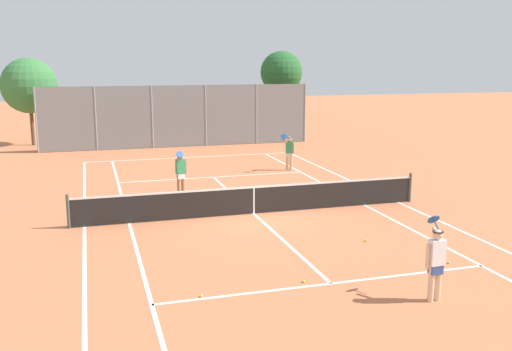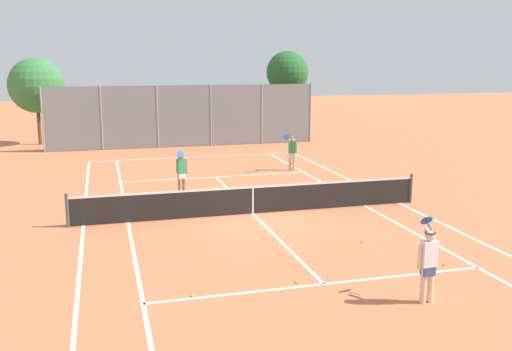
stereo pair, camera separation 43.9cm
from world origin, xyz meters
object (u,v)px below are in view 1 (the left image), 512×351
loose_tennis_ball_2 (201,296)px  loose_tennis_ball_5 (304,281)px  player_far_right (289,151)px  player_near_side (436,260)px  loose_tennis_ball_4 (198,202)px  player_far_left (181,171)px  tree_behind_left (29,87)px  loose_tennis_ball_3 (270,175)px  tree_behind_right (282,74)px  loose_tennis_ball_1 (366,240)px  tennis_net (254,199)px  loose_tennis_ball_0 (449,263)px

loose_tennis_ball_2 → loose_tennis_ball_5: size_ratio=1.00×
player_far_right → player_near_side: bearing=-97.8°
loose_tennis_ball_2 → loose_tennis_ball_5: 2.46m
loose_tennis_ball_4 → player_near_side: bearing=-71.8°
player_far_left → tree_behind_left: (-6.57, 15.49, 2.59)m
player_far_left → loose_tennis_ball_3: player_far_left is taller
tree_behind_left → player_far_right: bearing=-44.4°
loose_tennis_ball_4 → loose_tennis_ball_5: 8.22m
loose_tennis_ball_4 → tree_behind_right: bearing=61.9°
loose_tennis_ball_1 → loose_tennis_ball_5: 3.68m
loose_tennis_ball_1 → loose_tennis_ball_2: (-5.28, -2.50, 0.00)m
loose_tennis_ball_2 → loose_tennis_ball_5: (2.46, 0.13, 0.00)m
tennis_net → loose_tennis_ball_4: tennis_net is taller
player_near_side → player_far_right: 15.04m
loose_tennis_ball_2 → tree_behind_left: tree_behind_left is taller
loose_tennis_ball_4 → loose_tennis_ball_5: same height
player_near_side → player_far_left: size_ratio=1.00×
player_far_left → loose_tennis_ball_1: bearing=-60.5°
tree_behind_left → loose_tennis_ball_4: bearing=-67.8°
player_near_side → loose_tennis_ball_4: player_near_side is taller
loose_tennis_ball_1 → player_far_right: bearing=81.9°
player_far_left → loose_tennis_ball_1: size_ratio=26.88×
loose_tennis_ball_0 → loose_tennis_ball_3: size_ratio=1.00×
tennis_net → loose_tennis_ball_5: (-0.59, -6.17, -0.48)m
loose_tennis_ball_2 → tennis_net: bearing=64.2°
player_far_right → loose_tennis_ball_3: player_far_right is taller
player_near_side → tree_behind_right: size_ratio=0.31×
loose_tennis_ball_3 → tree_behind_right: bearing=69.0°
tennis_net → player_near_side: bearing=-77.6°
tennis_net → tree_behind_right: (7.38, 18.68, 3.69)m
loose_tennis_ball_1 → loose_tennis_ball_3: size_ratio=1.00×
tree_behind_left → loose_tennis_ball_3: bearing=-49.8°
loose_tennis_ball_1 → tree_behind_left: bearing=115.2°
loose_tennis_ball_4 → tree_behind_left: bearing=112.2°
loose_tennis_ball_3 → player_near_side: bearing=-93.2°
loose_tennis_ball_4 → loose_tennis_ball_0: bearing=-58.4°
tennis_net → loose_tennis_ball_5: bearing=-95.4°
loose_tennis_ball_0 → loose_tennis_ball_2: size_ratio=1.00×
loose_tennis_ball_1 → loose_tennis_ball_2: bearing=-154.6°
player_near_side → loose_tennis_ball_4: size_ratio=26.88×
loose_tennis_ball_4 → tree_behind_right: tree_behind_right is taller
tennis_net → player_far_right: (3.77, 7.00, 0.42)m
tennis_net → player_near_side: player_near_side is taller
loose_tennis_ball_1 → loose_tennis_ball_5: bearing=-139.9°
player_far_left → player_far_right: size_ratio=1.00×
player_near_side → tree_behind_right: bearing=78.0°
tree_behind_left → loose_tennis_ball_0: bearing=-64.6°
loose_tennis_ball_0 → loose_tennis_ball_5: size_ratio=1.00×
loose_tennis_ball_3 → loose_tennis_ball_5: (-3.09, -12.17, 0.00)m
player_far_right → loose_tennis_ball_4: bearing=-136.6°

